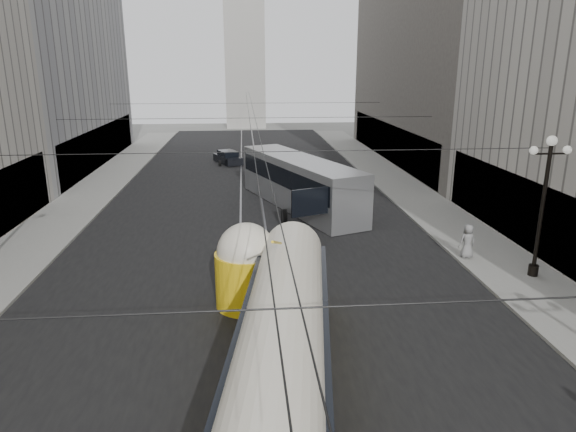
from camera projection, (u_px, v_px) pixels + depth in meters
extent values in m
cube|color=black|center=(251.00, 203.00, 36.32)|extent=(20.00, 85.00, 0.02)
cube|color=gray|center=(91.00, 194.00, 38.66)|extent=(4.00, 72.00, 0.15)
cube|color=gray|center=(402.00, 187.00, 40.63)|extent=(4.00, 72.00, 0.15)
cube|color=gray|center=(241.00, 203.00, 36.26)|extent=(0.12, 85.00, 0.04)
cube|color=gray|center=(262.00, 203.00, 36.38)|extent=(0.12, 85.00, 0.04)
cube|color=#999999|center=(20.00, 11.00, 45.54)|extent=(12.00, 28.00, 28.00)
cube|color=black|center=(102.00, 145.00, 49.42)|extent=(0.10, 25.20, 3.60)
cube|color=black|center=(522.00, 212.00, 26.87)|extent=(0.10, 18.00, 3.60)
cube|color=black|center=(388.00, 141.00, 51.72)|extent=(0.10, 28.80, 3.60)
cube|color=#B2AFA8|center=(245.00, 47.00, 78.33)|extent=(6.00, 6.00, 24.00)
cylinder|color=black|center=(542.00, 212.00, 22.60)|extent=(0.18, 0.18, 6.00)
cylinder|color=black|center=(533.00, 270.00, 23.38)|extent=(0.44, 0.44, 0.50)
cylinder|color=black|center=(550.00, 154.00, 21.87)|extent=(1.60, 0.08, 0.08)
sphere|color=white|center=(552.00, 141.00, 21.71)|extent=(0.44, 0.44, 0.44)
sphere|color=white|center=(534.00, 150.00, 21.76)|extent=(0.36, 0.36, 0.36)
sphere|color=white|center=(567.00, 150.00, 21.89)|extent=(0.36, 0.36, 0.36)
cylinder|color=black|center=(276.00, 309.00, 7.38)|extent=(25.00, 0.03, 0.03)
cylinder|color=black|center=(254.00, 152.00, 20.77)|extent=(25.00, 0.03, 0.03)
cylinder|color=black|center=(250.00, 118.00, 34.15)|extent=(25.00, 0.03, 0.03)
cylinder|color=black|center=(248.00, 103.00, 47.53)|extent=(25.00, 0.03, 0.03)
cylinder|color=black|center=(249.00, 115.00, 38.03)|extent=(0.03, 72.00, 0.03)
cylinder|color=black|center=(254.00, 115.00, 38.06)|extent=(0.03, 72.00, 0.03)
cube|color=yellow|center=(282.00, 377.00, 14.29)|extent=(4.39, 13.87, 1.66)
cube|color=black|center=(283.00, 401.00, 14.51)|extent=(4.33, 13.47, 0.29)
cube|color=black|center=(282.00, 343.00, 13.99)|extent=(4.38, 13.67, 0.83)
cylinder|color=silver|center=(282.00, 333.00, 13.91)|extent=(4.07, 13.63, 2.24)
cylinder|color=yellow|center=(247.00, 279.00, 20.56)|extent=(2.54, 2.54, 2.24)
sphere|color=silver|center=(246.00, 252.00, 20.23)|extent=(2.34, 2.34, 2.34)
cube|color=#999B9E|center=(299.00, 183.00, 34.83)|extent=(7.38, 13.42, 3.33)
cube|color=black|center=(299.00, 175.00, 34.67)|extent=(7.23, 12.99, 1.22)
cube|color=black|center=(312.00, 202.00, 28.40)|extent=(2.42, 1.01, 1.55)
cylinder|color=black|center=(284.00, 218.00, 30.78)|extent=(0.30, 1.11, 1.11)
cylinder|color=black|center=(330.00, 217.00, 31.01)|extent=(0.30, 1.11, 1.11)
cylinder|color=black|center=(275.00, 185.00, 39.30)|extent=(0.30, 1.11, 1.11)
cylinder|color=black|center=(311.00, 184.00, 39.53)|extent=(0.30, 1.11, 1.11)
cube|color=white|center=(274.00, 169.00, 45.65)|extent=(2.63, 4.77, 0.80)
cube|color=black|center=(273.00, 163.00, 45.49)|extent=(2.05, 2.73, 0.76)
cylinder|color=black|center=(265.00, 175.00, 44.16)|extent=(0.22, 0.64, 0.64)
cylinder|color=black|center=(284.00, 174.00, 44.30)|extent=(0.22, 0.64, 0.64)
cylinder|color=black|center=(264.00, 168.00, 47.09)|extent=(0.22, 0.64, 0.64)
cylinder|color=black|center=(282.00, 168.00, 47.23)|extent=(0.22, 0.64, 0.64)
cube|color=black|center=(228.00, 159.00, 50.86)|extent=(3.09, 4.32, 0.71)
cube|color=black|center=(228.00, 154.00, 50.72)|extent=(2.20, 2.59, 0.67)
cylinder|color=black|center=(220.00, 163.00, 49.54)|extent=(0.22, 0.57, 0.57)
cylinder|color=black|center=(235.00, 163.00, 49.66)|extent=(0.22, 0.57, 0.57)
cylinder|color=black|center=(221.00, 158.00, 52.14)|extent=(0.22, 0.57, 0.57)
cylinder|color=black|center=(236.00, 158.00, 52.26)|extent=(0.22, 0.57, 0.57)
imported|color=gray|center=(467.00, 241.00, 25.37)|extent=(0.91, 0.65, 1.72)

